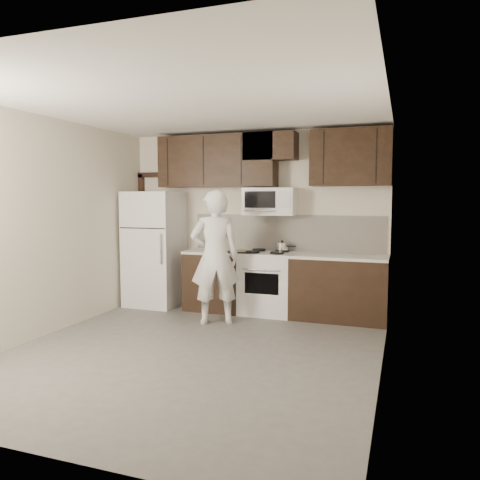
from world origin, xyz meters
The scene contains 14 objects.
floor centered at (0.00, 0.00, 0.00)m, with size 4.50×4.50×0.00m, color #565450.
back_wall centered at (0.00, 2.25, 1.35)m, with size 4.00×4.00×0.00m, color beige.
ceiling centered at (0.00, 0.00, 2.70)m, with size 4.50×4.50×0.00m, color white.
counter_run centered at (0.60, 1.94, 0.46)m, with size 2.95×0.64×0.91m.
stove centered at (0.30, 1.94, 0.46)m, with size 0.76×0.66×0.94m.
backsplash centered at (0.50, 2.24, 1.18)m, with size 2.90×0.02×0.54m, color silver.
upper_cabinets centered at (0.21, 2.08, 2.28)m, with size 3.48×0.35×0.78m.
microwave centered at (0.30, 2.06, 1.65)m, with size 0.76×0.42×0.40m.
refrigerator centered at (-1.55, 1.89, 0.90)m, with size 0.80×0.76×1.80m.
door_trim centered at (-1.92, 2.21, 1.25)m, with size 0.50×0.08×2.12m.
saucepan centered at (0.48, 2.09, 0.98)m, with size 0.31×0.18×0.17m.
baking_tray centered at (-0.10, 1.79, 0.92)m, with size 0.36×0.27×0.02m, color black.
pizza centered at (-0.10, 1.79, 0.94)m, with size 0.24×0.24×0.02m, color tan.
person centered at (-0.22, 1.19, 0.91)m, with size 0.66×0.43×1.81m, color silver.
Camera 1 is at (2.17, -4.60, 1.70)m, focal length 35.00 mm.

